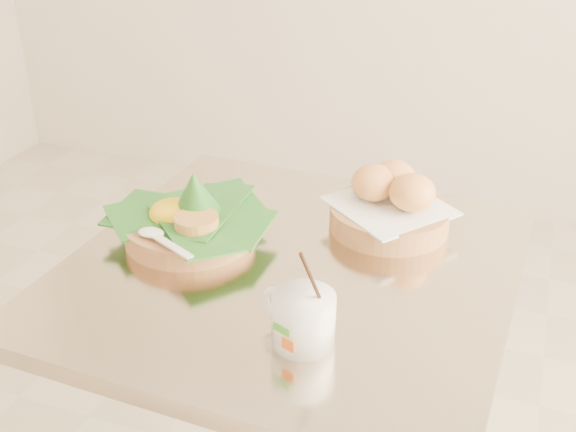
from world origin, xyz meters
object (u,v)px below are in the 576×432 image
(cafe_table, at_px, (290,371))
(bread_basket, at_px, (391,204))
(coffee_mug, at_px, (302,317))
(rice_basket, at_px, (189,219))

(cafe_table, xyz_separation_m, bread_basket, (0.12, 0.18, 0.26))
(bread_basket, xyz_separation_m, coffee_mug, (-0.04, -0.37, -0.00))
(rice_basket, distance_m, coffee_mug, 0.34)
(coffee_mug, bearing_deg, cafe_table, 114.32)
(bread_basket, bearing_deg, cafe_table, -123.36)
(rice_basket, relative_size, bread_basket, 1.11)
(rice_basket, xyz_separation_m, coffee_mug, (0.28, -0.21, 0.00))
(cafe_table, xyz_separation_m, coffee_mug, (0.08, -0.18, 0.26))
(cafe_table, bearing_deg, bread_basket, 56.64)
(bread_basket, bearing_deg, coffee_mug, -95.84)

